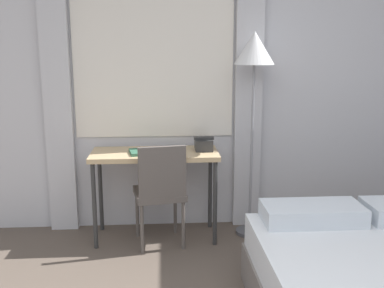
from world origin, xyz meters
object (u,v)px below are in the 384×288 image
Objects in this scene: standing_lamp at (254,61)px; telephone at (204,144)px; desk_chair at (160,189)px; desk at (155,161)px; book at (143,152)px.

standing_lamp reaches higher than telephone.
desk_chair is 1.31m from standing_lamp.
desk_chair is at bearing -165.47° from standing_lamp.
book reaches higher than desk.
book is at bearing 125.71° from desk_chair.
telephone is (-0.42, 0.02, -0.70)m from standing_lamp.
telephone is at bearing 9.21° from book.
telephone is 0.70× the size of book.
desk_chair is at bearing -44.76° from book.
desk_chair is 3.48× the size of book.
standing_lamp is 6.98× the size of book.
telephone is at bearing 21.26° from desk_chair.
desk_chair is 5.00× the size of telephone.
desk is 4.24× the size of book.
desk is 1.22× the size of desk_chair.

